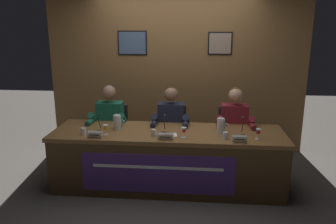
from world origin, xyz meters
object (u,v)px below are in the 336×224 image
(panelist_right, at_px, (235,126))
(nameplate_right, at_px, (240,139))
(juice_glass_center, at_px, (184,131))
(water_pitcher_right_side, at_px, (221,126))
(chair_left, at_px, (113,137))
(water_cup_left, at_px, (83,132))
(panelist_left, at_px, (109,122))
(water_pitcher_left_side, at_px, (117,122))
(document_stack_center, at_px, (168,135))
(panelist_center, at_px, (171,124))
(nameplate_left, at_px, (95,135))
(chair_center, at_px, (172,138))
(chair_right, at_px, (232,140))
(conference_table, at_px, (167,152))
(water_cup_right, at_px, (225,136))
(nameplate_center, at_px, (165,137))
(microphone_center, at_px, (164,127))
(microphone_left, at_px, (99,126))
(juice_glass_right, at_px, (258,132))
(water_cup_center, at_px, (154,133))
(microphone_right, at_px, (243,130))
(juice_glass_left, at_px, (106,128))

(panelist_right, xyz_separation_m, nameplate_right, (-0.02, -0.74, 0.07))
(juice_glass_center, height_order, water_pitcher_right_side, water_pitcher_right_side)
(chair_left, relative_size, water_cup_left, 10.47)
(panelist_left, distance_m, panelist_right, 1.73)
(water_pitcher_left_side, height_order, document_stack_center, water_pitcher_left_side)
(panelist_center, bearing_deg, nameplate_left, -138.74)
(chair_center, height_order, chair_right, same)
(conference_table, height_order, water_cup_right, water_cup_right)
(water_cup_right, bearing_deg, chair_center, 129.54)
(chair_right, height_order, nameplate_right, chair_right)
(nameplate_center, height_order, microphone_center, microphone_center)
(chair_center, bearing_deg, chair_left, 180.00)
(microphone_center, relative_size, document_stack_center, 0.94)
(nameplate_left, xyz_separation_m, microphone_left, (-0.03, 0.25, 0.03))
(conference_table, height_order, water_pitcher_right_side, water_pitcher_right_side)
(panelist_center, distance_m, juice_glass_right, 1.24)
(water_cup_center, bearing_deg, chair_center, 79.40)
(chair_left, height_order, nameplate_right, chair_left)
(water_pitcher_right_side, xyz_separation_m, document_stack_center, (-0.64, -0.15, -0.09))
(document_stack_center, bearing_deg, conference_table, 108.03)
(nameplate_center, xyz_separation_m, microphone_center, (-0.04, 0.26, 0.03))
(panelist_left, bearing_deg, chair_left, 90.00)
(nameplate_center, relative_size, chair_right, 0.21)
(panelist_right, bearing_deg, water_cup_center, -148.89)
(chair_left, xyz_separation_m, water_pitcher_right_side, (1.52, -0.62, 0.40))
(water_cup_left, bearing_deg, chair_center, 39.21)
(document_stack_center, bearing_deg, water_cup_center, -168.02)
(juice_glass_center, distance_m, water_pitcher_right_side, 0.49)
(panelist_left, bearing_deg, microphone_right, -15.38)
(nameplate_right, bearing_deg, panelist_right, 88.48)
(microphone_center, xyz_separation_m, panelist_right, (0.91, 0.47, -0.10))
(panelist_center, height_order, water_cup_right, panelist_center)
(microphone_center, xyz_separation_m, document_stack_center, (0.06, -0.11, -0.07))
(document_stack_center, bearing_deg, water_cup_left, -177.21)
(microphone_left, xyz_separation_m, water_cup_center, (0.71, -0.13, -0.04))
(panelist_left, xyz_separation_m, water_pitcher_left_side, (0.22, -0.39, 0.12))
(water_cup_right, bearing_deg, juice_glass_left, 178.70)
(chair_left, xyz_separation_m, panelist_left, (-0.00, -0.20, 0.28))
(panelist_left, height_order, microphone_center, panelist_left)
(panelist_right, distance_m, juice_glass_right, 0.65)
(water_cup_left, xyz_separation_m, nameplate_center, (1.01, -0.10, 0.00))
(water_pitcher_left_side, bearing_deg, nameplate_right, -13.27)
(microphone_center, relative_size, chair_right, 0.24)
(nameplate_left, height_order, water_cup_center, water_cup_center)
(juice_glass_left, xyz_separation_m, microphone_right, (1.66, 0.12, -0.01))
(panelist_left, height_order, juice_glass_right, panelist_left)
(juice_glass_left, bearing_deg, nameplate_right, -4.79)
(juice_glass_center, relative_size, chair_right, 0.14)
(microphone_left, bearing_deg, chair_center, 38.32)
(panelist_left, height_order, panelist_right, same)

